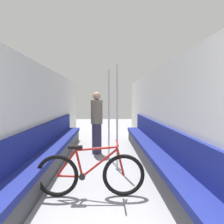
# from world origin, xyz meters

# --- Properties ---
(wall_left) EXTENTS (0.10, 10.82, 2.12)m
(wall_left) POSITION_xyz_m (-1.29, 3.81, 1.06)
(wall_left) COLOR silver
(wall_left) RESTS_ON ground
(wall_right) EXTENTS (0.10, 10.82, 2.12)m
(wall_right) POSITION_xyz_m (1.29, 3.81, 1.06)
(wall_right) COLOR silver
(wall_right) RESTS_ON ground
(bench_seat_row_left) EXTENTS (0.41, 6.63, 0.90)m
(bench_seat_row_left) POSITION_xyz_m (-1.07, 3.71, 0.30)
(bench_seat_row_left) COLOR #3D3D42
(bench_seat_row_left) RESTS_ON ground
(bench_seat_row_right) EXTENTS (0.41, 6.63, 0.90)m
(bench_seat_row_right) POSITION_xyz_m (1.07, 3.71, 0.30)
(bench_seat_row_right) COLOR #3D3D42
(bench_seat_row_right) RESTS_ON ground
(bicycle) EXTENTS (1.57, 0.46, 0.80)m
(bicycle) POSITION_xyz_m (-0.15, 2.58, 0.33)
(bicycle) COLOR black
(bicycle) RESTS_ON ground
(grab_pole_near) EXTENTS (0.08, 0.08, 2.10)m
(grab_pole_near) POSITION_xyz_m (0.30, 3.80, 1.02)
(grab_pole_near) COLOR gray
(grab_pole_near) RESTS_ON ground
(grab_pole_far) EXTENTS (0.08, 0.08, 2.10)m
(grab_pole_far) POSITION_xyz_m (0.14, 4.57, 1.02)
(grab_pole_far) COLOR gray
(grab_pole_far) RESTS_ON ground
(passenger_standing) EXTENTS (0.30, 0.30, 1.60)m
(passenger_standing) POSITION_xyz_m (-0.16, 5.10, 0.82)
(passenger_standing) COLOR #332D4C
(passenger_standing) RESTS_ON ground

